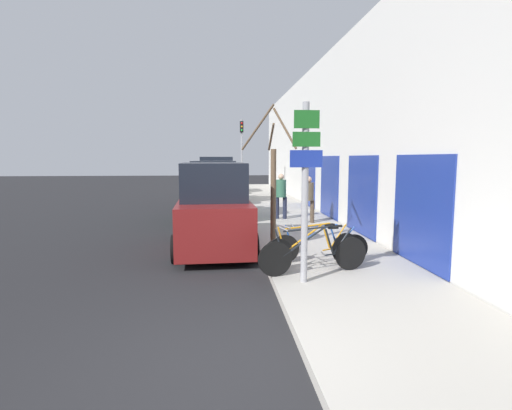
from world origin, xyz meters
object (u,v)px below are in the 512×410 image
Objects in this scene: bicycle_0 at (314,253)px; pedestrian_near at (308,196)px; bicycle_2 at (320,246)px; street_tree at (273,186)px; parked_car_2 at (217,183)px; parked_car_0 at (214,211)px; pedestrian_far at (281,193)px; parked_car_3 at (217,179)px; parked_car_1 at (215,194)px; traffic_light at (242,147)px; bicycle_1 at (313,249)px; signpost at (305,186)px.

bicycle_0 is 1.39× the size of pedestrian_near.
bicycle_0 is 1.07× the size of bicycle_2.
pedestrian_near is 0.45× the size of street_tree.
street_tree is at bearing -80.50° from parked_car_2.
parked_car_0 is 4.87m from pedestrian_far.
parked_car_2 is 6.53m from pedestrian_far.
parked_car_1 is at bearing -91.92° from parked_car_3.
bicycle_2 is at bearing -86.69° from traffic_light.
parked_car_3 is 1.28× the size of street_tree.
traffic_light is at bearing -14.79° from bicycle_1.
pedestrian_near is at bearing 64.43° from street_tree.
pedestrian_near is (0.93, 5.29, 0.58)m from bicycle_2.
bicycle_2 is 12.58m from parked_car_2.
street_tree is (-1.76, -3.67, 0.63)m from pedestrian_near.
parked_car_0 is 1.06× the size of parked_car_1.
bicycle_1 is 15.64m from traffic_light.
traffic_light is at bearing -66.06° from parked_car_3.
street_tree is (-0.50, 2.45, 1.17)m from bicycle_0.
bicycle_2 is 5.40m from pedestrian_near.
traffic_light is at bearing 81.55° from parked_car_0.
bicycle_2 is 0.59× the size of street_tree.
bicycle_1 is 5.83m from pedestrian_near.
parked_car_3 is (-0.03, 5.70, -0.06)m from parked_car_2.
bicycle_2 is 0.48× the size of parked_car_0.
parked_car_2 is (-1.64, 13.72, -0.82)m from signpost.
parked_car_2 is (-1.96, 13.19, 0.55)m from bicycle_0.
bicycle_1 is 1.34× the size of pedestrian_near.
bicycle_1 is at bearing -51.80° from parked_car_0.
signpost is 1.93× the size of pedestrian_far.
signpost is at bearing -77.07° from parked_car_1.
parked_car_3 is at bearing -5.14° from bicycle_0.
bicycle_1 is 0.51× the size of parked_car_2.
bicycle_1 is 2.40m from street_tree.
street_tree is at bearing -0.96° from bicycle_1.
parked_car_1 is 8.32m from traffic_light.
signpost is 3.93m from parked_car_0.
bicycle_1 is 0.47× the size of parked_car_3.
traffic_light reaches higher than signpost.
traffic_light is (1.41, 2.68, 1.93)m from parked_car_2.
signpost reaches higher than bicycle_0.
signpost is 0.70× the size of parked_car_3.
pedestrian_near is 0.36× the size of traffic_light.
bicycle_1 is at bearing -85.22° from parked_car_3.
street_tree is at bearing 29.82° from bicycle_2.
parked_car_3 is 2.83× the size of pedestrian_near.
pedestrian_far is (-0.82, 1.00, 0.03)m from pedestrian_near.
parked_car_0 reaches higher than bicycle_1.
bicycle_0 is 0.55× the size of parked_car_1.
parked_car_0 reaches higher than bicycle_0.
signpost reaches higher than pedestrian_far.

